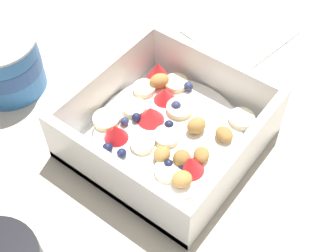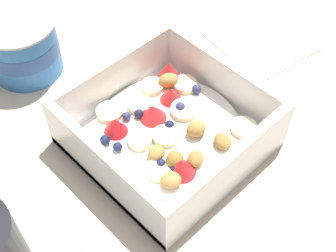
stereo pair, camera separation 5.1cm
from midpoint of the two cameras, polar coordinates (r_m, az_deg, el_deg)
ground_plane at (r=0.53m, az=3.39°, el=-3.92°), size 2.40×2.40×0.00m
fruit_bowl at (r=0.52m, az=2.78°, el=-0.63°), size 0.19×0.19×0.07m
yogurt_cup at (r=0.61m, az=-15.14°, el=9.26°), size 0.09×0.09×0.08m
folded_napkin at (r=0.68m, az=13.67°, el=10.09°), size 0.14×0.14×0.01m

